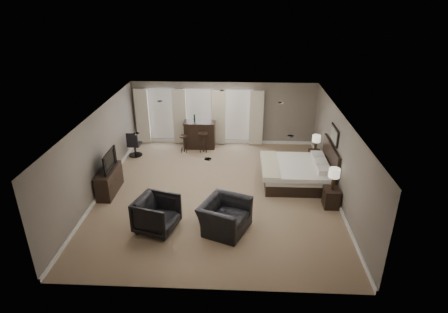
{
  "coord_description": "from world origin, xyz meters",
  "views": [
    {
      "loc": [
        0.72,
        -10.5,
        6.08
      ],
      "look_at": [
        0.2,
        0.4,
        1.1
      ],
      "focal_mm": 30.0,
      "sensor_mm": 36.0,
      "label": 1
    }
  ],
  "objects_px": {
    "tv": "(107,167)",
    "armchair_far": "(157,213)",
    "dresser": "(109,181)",
    "bar_counter": "(200,134)",
    "nightstand_near": "(331,198)",
    "lamp_near": "(334,179)",
    "armchair_near": "(225,212)",
    "desk_chair": "(135,144)",
    "bar_stool_left": "(184,144)",
    "bed": "(296,164)",
    "nightstand_far": "(314,158)",
    "bar_stool_right": "(203,142)",
    "lamp_far": "(316,143)"
  },
  "relations": [
    {
      "from": "lamp_near",
      "to": "desk_chair",
      "type": "xyz_separation_m",
      "value": [
        -6.87,
        3.4,
        -0.42
      ]
    },
    {
      "from": "armchair_near",
      "to": "desk_chair",
      "type": "distance_m",
      "value": 6.03
    },
    {
      "from": "lamp_near",
      "to": "tv",
      "type": "relative_size",
      "value": 0.62
    },
    {
      "from": "lamp_far",
      "to": "bar_counter",
      "type": "bearing_deg",
      "value": 161.48
    },
    {
      "from": "dresser",
      "to": "bar_counter",
      "type": "height_order",
      "value": "bar_counter"
    },
    {
      "from": "bar_counter",
      "to": "armchair_near",
      "type": "bearing_deg",
      "value": -77.4
    },
    {
      "from": "tv",
      "to": "bar_counter",
      "type": "relative_size",
      "value": 0.85
    },
    {
      "from": "bed",
      "to": "tv",
      "type": "distance_m",
      "value": 6.1
    },
    {
      "from": "tv",
      "to": "armchair_far",
      "type": "relative_size",
      "value": 1.03
    },
    {
      "from": "bed",
      "to": "tv",
      "type": "bearing_deg",
      "value": -171.21
    },
    {
      "from": "bar_stool_right",
      "to": "desk_chair",
      "type": "relative_size",
      "value": 0.8
    },
    {
      "from": "lamp_near",
      "to": "bar_counter",
      "type": "distance_m",
      "value": 6.23
    },
    {
      "from": "bed",
      "to": "desk_chair",
      "type": "bearing_deg",
      "value": 161.92
    },
    {
      "from": "armchair_far",
      "to": "lamp_near",
      "type": "bearing_deg",
      "value": -57.97
    },
    {
      "from": "lamp_near",
      "to": "lamp_far",
      "type": "distance_m",
      "value": 2.9
    },
    {
      "from": "bar_counter",
      "to": "bar_stool_left",
      "type": "bearing_deg",
      "value": -137.75
    },
    {
      "from": "bar_stool_left",
      "to": "desk_chair",
      "type": "xyz_separation_m",
      "value": [
        -1.87,
        -0.44,
        0.15
      ]
    },
    {
      "from": "nightstand_near",
      "to": "lamp_near",
      "type": "relative_size",
      "value": 0.86
    },
    {
      "from": "dresser",
      "to": "armchair_far",
      "type": "bearing_deg",
      "value": -44.71
    },
    {
      "from": "bed",
      "to": "dresser",
      "type": "height_order",
      "value": "bed"
    },
    {
      "from": "bed",
      "to": "bar_stool_left",
      "type": "distance_m",
      "value": 4.77
    },
    {
      "from": "bed",
      "to": "lamp_near",
      "type": "distance_m",
      "value": 1.72
    },
    {
      "from": "tv",
      "to": "desk_chair",
      "type": "height_order",
      "value": "desk_chair"
    },
    {
      "from": "armchair_near",
      "to": "desk_chair",
      "type": "height_order",
      "value": "armchair_near"
    },
    {
      "from": "armchair_far",
      "to": "bar_counter",
      "type": "height_order",
      "value": "bar_counter"
    },
    {
      "from": "desk_chair",
      "to": "bed",
      "type": "bearing_deg",
      "value": 165.41
    },
    {
      "from": "nightstand_far",
      "to": "lamp_near",
      "type": "xyz_separation_m",
      "value": [
        0.0,
        -2.9,
        0.65
      ]
    },
    {
      "from": "tv",
      "to": "armchair_near",
      "type": "xyz_separation_m",
      "value": [
        3.79,
        -1.85,
        -0.32
      ]
    },
    {
      "from": "dresser",
      "to": "bar_counter",
      "type": "relative_size",
      "value": 1.1
    },
    {
      "from": "nightstand_far",
      "to": "armchair_near",
      "type": "xyz_separation_m",
      "value": [
        -3.13,
        -4.24,
        0.29
      ]
    },
    {
      "from": "nightstand_near",
      "to": "lamp_far",
      "type": "height_order",
      "value": "lamp_far"
    },
    {
      "from": "armchair_near",
      "to": "nightstand_near",
      "type": "bearing_deg",
      "value": -43.95
    },
    {
      "from": "nightstand_near",
      "to": "nightstand_far",
      "type": "height_order",
      "value": "nightstand_near"
    },
    {
      "from": "dresser",
      "to": "bar_counter",
      "type": "distance_m",
      "value": 4.61
    },
    {
      "from": "bed",
      "to": "bar_stool_right",
      "type": "xyz_separation_m",
      "value": [
        -3.34,
        2.48,
        -0.3
      ]
    },
    {
      "from": "armchair_far",
      "to": "armchair_near",
      "type": "bearing_deg",
      "value": -71.34
    },
    {
      "from": "desk_chair",
      "to": "lamp_near",
      "type": "bearing_deg",
      "value": 157.14
    },
    {
      "from": "armchair_near",
      "to": "lamp_near",
      "type": "bearing_deg",
      "value": -43.95
    },
    {
      "from": "armchair_near",
      "to": "armchair_far",
      "type": "height_order",
      "value": "armchair_near"
    },
    {
      "from": "tv",
      "to": "desk_chair",
      "type": "relative_size",
      "value": 1.08
    },
    {
      "from": "desk_chair",
      "to": "bar_stool_left",
      "type": "bearing_deg",
      "value": -163.16
    },
    {
      "from": "lamp_near",
      "to": "tv",
      "type": "bearing_deg",
      "value": 175.73
    },
    {
      "from": "bed",
      "to": "bar_stool_right",
      "type": "bearing_deg",
      "value": 143.44
    },
    {
      "from": "lamp_near",
      "to": "bar_stool_left",
      "type": "relative_size",
      "value": 0.97
    },
    {
      "from": "lamp_near",
      "to": "bar_stool_left",
      "type": "distance_m",
      "value": 6.33
    },
    {
      "from": "armchair_far",
      "to": "desk_chair",
      "type": "distance_m",
      "value": 5.18
    },
    {
      "from": "armchair_near",
      "to": "bar_stool_left",
      "type": "xyz_separation_m",
      "value": [
        -1.86,
        5.18,
        -0.22
      ]
    },
    {
      "from": "bed",
      "to": "armchair_far",
      "type": "distance_m",
      "value": 4.99
    },
    {
      "from": "nightstand_far",
      "to": "desk_chair",
      "type": "height_order",
      "value": "desk_chair"
    },
    {
      "from": "dresser",
      "to": "armchair_far",
      "type": "height_order",
      "value": "armchair_far"
    }
  ]
}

